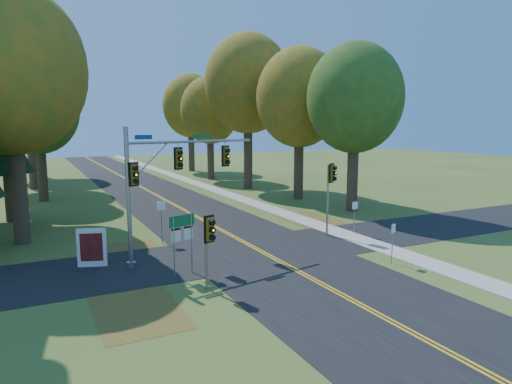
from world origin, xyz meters
name	(u,v)px	position (x,y,z in m)	size (l,w,h in m)	color
ground	(277,260)	(0.00, 0.00, 0.00)	(160.00, 160.00, 0.00)	#40561E
road_main	(277,260)	(0.00, 0.00, 0.01)	(8.00, 160.00, 0.02)	black
road_cross	(258,250)	(0.00, 2.00, 0.01)	(60.00, 6.00, 0.02)	black
centerline_left	(275,260)	(-0.10, 0.00, 0.03)	(0.10, 160.00, 0.01)	gold
centerline_right	(279,259)	(0.10, 0.00, 0.03)	(0.10, 160.00, 0.01)	gold
sidewalk_east	(374,245)	(6.20, 0.00, 0.03)	(1.60, 160.00, 0.06)	#9E998E
leaf_patch_w_near	(126,256)	(-6.50, 4.00, 0.01)	(4.00, 6.00, 0.00)	brown
leaf_patch_e	(321,223)	(6.80, 6.00, 0.01)	(3.50, 8.00, 0.00)	brown
leaf_patch_w_far	(137,309)	(-7.50, -3.00, 0.01)	(3.00, 5.00, 0.00)	brown
tree_w_a	(11,71)	(-11.13, 9.38, 9.49)	(8.00, 8.00, 14.15)	#38281C
tree_e_a	(355,99)	(11.57, 8.77, 8.53)	(7.20, 7.20, 12.73)	#38281C
tree_w_b	(3,67)	(-11.72, 16.29, 10.37)	(8.60, 8.60, 15.38)	#38281C
tree_e_b	(300,98)	(10.97, 15.58, 8.90)	(7.60, 7.60, 13.33)	#38281C
tree_w_c	(38,109)	(-9.54, 24.47, 7.94)	(6.80, 6.80, 11.91)	#38281C
tree_e_c	(248,84)	(9.88, 23.69, 10.66)	(8.80, 8.80, 15.79)	#38281C
tree_w_d	(28,93)	(-10.13, 33.18, 9.78)	(8.20, 8.20, 14.56)	#38281C
tree_e_d	(210,111)	(9.26, 32.87, 8.24)	(7.00, 7.00, 12.32)	#38281C
tree_w_e	(38,96)	(-8.92, 44.09, 10.07)	(8.40, 8.40, 14.97)	#38281C
tree_e_e	(191,106)	(10.47, 43.58, 9.19)	(7.80, 7.80, 13.74)	#38281C
traffic_mast	(164,176)	(-4.91, 2.33, 4.20)	(7.07, 1.93, 6.54)	gray
east_signal_pole	(331,181)	(5.19, 2.80, 3.32)	(0.47, 0.58, 4.38)	#93959B
ped_signal_pole	(209,235)	(-4.45, -2.42, 2.30)	(0.48, 0.57, 3.10)	gray
route_sign_cluster	(182,232)	(-4.81, -0.08, 1.97)	(1.26, 0.42, 2.80)	gray
info_kiosk	(92,248)	(-8.25, 2.99, 0.91)	(1.31, 0.60, 1.83)	silver
reg_sign_e_north	(355,212)	(6.74, 2.45, 1.42)	(0.40, 0.06, 2.08)	gray
reg_sign_e_south	(393,236)	(4.66, -2.98, 1.37)	(0.37, 0.16, 2.00)	gray
reg_sign_w	(161,214)	(-4.20, 5.67, 1.71)	(0.48, 0.09, 2.50)	gray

